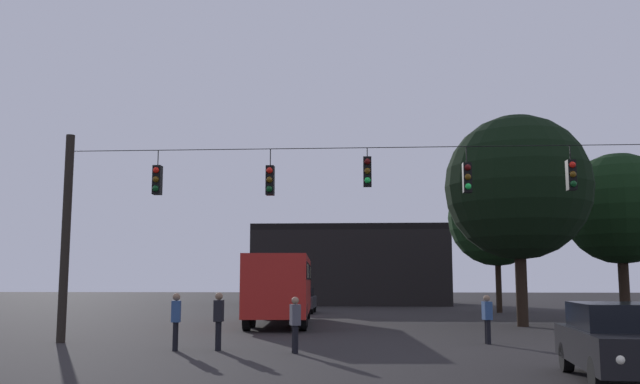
# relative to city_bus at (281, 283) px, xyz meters

# --- Properties ---
(ground_plane) EXTENTS (168.00, 168.00, 0.00)m
(ground_plane) POSITION_rel_city_bus_xyz_m (3.66, -0.14, -1.87)
(ground_plane) COLOR black
(ground_plane) RESTS_ON ground
(overhead_signal_span) EXTENTS (19.42, 0.44, 6.74)m
(overhead_signal_span) POSITION_rel_city_bus_xyz_m (3.71, -9.65, 2.14)
(overhead_signal_span) COLOR black
(overhead_signal_span) RESTS_ON ground
(city_bus) EXTENTS (3.15, 11.13, 3.00)m
(city_bus) POSITION_rel_city_bus_xyz_m (0.00, 0.00, 0.00)
(city_bus) COLOR #B21E19
(city_bus) RESTS_ON ground
(car_near_right) EXTENTS (2.24, 4.47, 1.52)m
(car_near_right) POSITION_rel_city_bus_xyz_m (8.74, -17.19, -1.07)
(car_near_right) COLOR black
(car_near_right) RESTS_ON ground
(car_far_left) EXTENTS (1.84, 4.35, 1.52)m
(car_far_left) POSITION_rel_city_bus_xyz_m (-0.12, 10.56, -1.07)
(car_far_left) COLOR #2D2D33
(car_far_left) RESTS_ON ground
(pedestrian_crossing_left) EXTENTS (0.24, 0.36, 1.63)m
(pedestrian_crossing_left) POSITION_rel_city_bus_xyz_m (-0.39, -11.73, -0.95)
(pedestrian_crossing_left) COLOR black
(pedestrian_crossing_left) RESTS_ON ground
(pedestrian_crossing_center) EXTENTS (0.34, 0.42, 1.52)m
(pedestrian_crossing_center) POSITION_rel_city_bus_xyz_m (1.85, -12.34, -1.02)
(pedestrian_crossing_center) COLOR black
(pedestrian_crossing_center) RESTS_ON ground
(pedestrian_crossing_right) EXTENTS (0.29, 0.39, 1.51)m
(pedestrian_crossing_right) POSITION_rel_city_bus_xyz_m (7.59, -9.28, -1.02)
(pedestrian_crossing_right) COLOR black
(pedestrian_crossing_right) RESTS_ON ground
(pedestrian_near_bus) EXTENTS (0.30, 0.39, 1.61)m
(pedestrian_near_bus) POSITION_rel_city_bus_xyz_m (-1.58, -11.88, -0.96)
(pedestrian_near_bus) COLOR black
(pedestrian_near_bus) RESTS_ON ground
(corner_building) EXTENTS (15.66, 10.26, 6.41)m
(corner_building) POSITION_rel_city_bus_xyz_m (2.77, 26.62, 1.34)
(corner_building) COLOR black
(corner_building) RESTS_ON ground
(tree_left_silhouette) EXTENTS (6.04, 6.04, 8.90)m
(tree_left_silhouette) POSITION_rel_city_bus_xyz_m (12.14, 11.84, 4.00)
(tree_left_silhouette) COLOR black
(tree_left_silhouette) RESTS_ON ground
(tree_behind_building) EXTENTS (6.39, 6.39, 9.26)m
(tree_behind_building) POSITION_rel_city_bus_xyz_m (10.58, -1.00, 4.18)
(tree_behind_building) COLOR black
(tree_behind_building) RESTS_ON ground
(tree_right_far) EXTENTS (5.75, 5.75, 8.55)m
(tree_right_far) POSITION_rel_city_bus_xyz_m (17.04, 4.67, 3.79)
(tree_right_far) COLOR black
(tree_right_far) RESTS_ON ground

